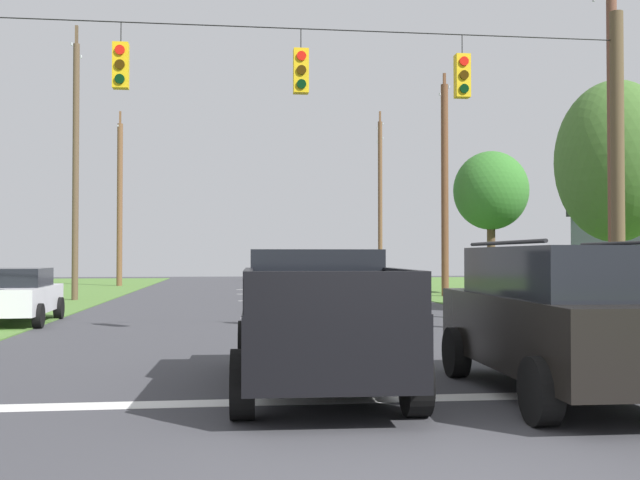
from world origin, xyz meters
The scene contains 18 objects.
ground_plane centered at (0.00, 0.00, 0.00)m, with size 120.00×120.00×0.00m, color #3D3D42.
stop_bar_stripe centered at (0.00, 3.26, 0.00)m, with size 12.41×0.45×0.01m, color white.
lane_dash_0 centered at (0.00, 9.26, 0.00)m, with size 0.15×2.50×0.01m, color white.
lane_dash_1 centered at (0.00, 15.93, 0.00)m, with size 0.15×2.50×0.01m, color white.
lane_dash_2 centered at (0.00, 24.31, 0.00)m, with size 0.15×2.50×0.01m, color white.
lane_dash_3 centered at (0.00, 29.71, 0.00)m, with size 0.15×2.50×0.01m, color white.
lane_dash_4 centered at (0.00, 34.44, 0.00)m, with size 0.15×2.50×0.01m, color white.
overhead_signal_span centered at (-0.01, 9.38, 4.01)m, with size 14.44×0.31×7.37m.
pickup_truck centered at (-0.33, 4.18, 0.97)m, with size 2.43×5.46×1.95m.
suv_black centered at (2.85, 3.15, 1.06)m, with size 2.30×4.84×2.05m.
distant_car_crossing_white centered at (-7.41, 14.82, 0.79)m, with size 2.18×4.38×1.52m.
utility_pole_mid_right centered at (8.38, 11.96, 5.43)m, with size 0.26×1.97×10.81m.
utility_pole_far_right centered at (8.16, 26.43, 4.98)m, with size 0.33×1.55×10.24m.
utility_pole_near_left centered at (8.02, 40.41, 5.59)m, with size 0.28×1.81×11.23m.
utility_pole_far_left centered at (-7.98, 25.34, 5.59)m, with size 0.26×1.95×11.49m.
utility_pole_distant_right centered at (-8.32, 39.79, 5.11)m, with size 0.34×1.95×10.73m.
tree_roadside_right centered at (10.60, 27.13, 4.90)m, with size 3.51×3.51×6.79m.
tree_roadside_left centered at (10.55, 15.77, 4.85)m, with size 3.73×3.73×7.43m.
Camera 1 is at (-1.52, -6.12, 1.86)m, focal length 41.20 mm.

